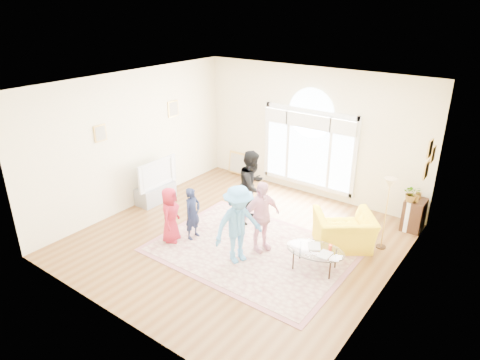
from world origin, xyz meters
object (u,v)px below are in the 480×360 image
Objects in this scene: television at (154,173)px; coffee_table at (315,251)px; armchair at (344,231)px; area_rug at (252,250)px; tv_console at (156,193)px.

coffee_table is (4.51, -0.29, -0.36)m from television.
armchair reaches higher than coffee_table.
coffee_table reaches higher than area_rug.
armchair is (4.61, 0.74, -0.40)m from television.
tv_console is 4.53m from coffee_table.
area_rug is 3.22× the size of armchair.
tv_console is at bearing 166.33° from coffee_table.
tv_console is at bearing 180.00° from television.
armchair is at bearing 9.17° from television.
television reaches higher than armchair.
television is at bearing 166.33° from coffee_table.
coffee_table is (4.51, -0.29, 0.19)m from tv_console.
television is at bearing -0.00° from tv_console.
coffee_table is at bearing 46.43° from armchair.
television is 1.00× the size of coffee_table.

